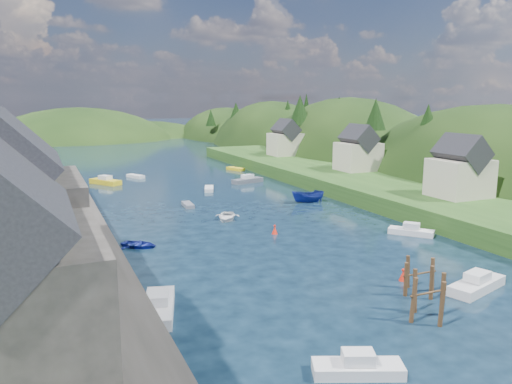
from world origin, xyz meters
name	(u,v)px	position (x,y,z in m)	size (l,w,h in m)	color
ground	(202,193)	(0.00, 50.00, 0.00)	(600.00, 600.00, 0.00)	black
hillside_right	(346,191)	(45.00, 75.00, -7.41)	(36.00, 245.56, 48.00)	black
far_hills	(110,166)	(1.22, 174.01, -10.80)	(103.00, 68.00, 44.00)	black
hill_trees	(183,121)	(0.76, 63.73, 11.09)	(91.50, 150.58, 12.53)	black
quay_left	(49,259)	(-24.00, 20.00, 1.00)	(12.00, 110.00, 2.00)	#2D2B28
quayside_buildings	(13,233)	(-26.00, 6.39, 7.09)	(8.00, 35.84, 12.90)	#2D2B28
boat_sheds	(25,182)	(-26.00, 39.00, 5.27)	(7.00, 21.00, 7.50)	#2D2D30
terrace_right	(365,185)	(25.00, 40.00, 1.20)	(16.00, 120.00, 2.40)	#234719
right_bank_cottages	(353,151)	(28.00, 48.33, 5.84)	(9.00, 59.24, 8.41)	beige
piling_cluster_near	(428,301)	(0.17, -1.80, 1.35)	(3.16, 2.96, 3.83)	#382314
piling_cluster_far	(419,280)	(2.88, 2.12, 1.12)	(3.24, 3.02, 3.37)	#382314
channel_buoy_near	(403,275)	(3.61, 4.87, 0.48)	(0.70, 0.70, 1.10)	red
channel_buoy_far	(275,230)	(0.04, 22.73, 0.48)	(0.70, 0.70, 1.10)	red
moored_boats	(264,238)	(-2.63, 19.77, 0.63)	(35.32, 92.20, 2.44)	white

